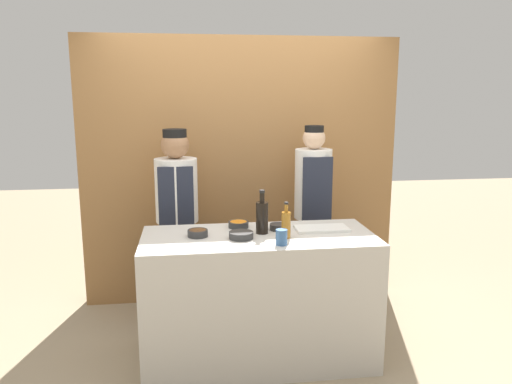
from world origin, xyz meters
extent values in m
plane|color=tan|center=(0.00, 0.00, 0.00)|extent=(14.00, 14.00, 0.00)
cube|color=olive|center=(0.00, 1.20, 1.20)|extent=(2.86, 0.18, 2.40)
cube|color=beige|center=(0.00, 0.00, 0.47)|extent=(1.63, 0.72, 0.93)
cylinder|color=#2D2D2D|center=(-0.13, -0.06, 0.96)|extent=(0.17, 0.17, 0.05)
cylinder|color=yellow|center=(-0.13, -0.06, 0.97)|extent=(0.14, 0.14, 0.01)
cylinder|color=#2D2D2D|center=(-0.12, 0.22, 0.95)|extent=(0.15, 0.15, 0.05)
cylinder|color=orange|center=(-0.12, 0.22, 0.97)|extent=(0.12, 0.12, 0.01)
cylinder|color=#2D2D2D|center=(-0.42, 0.03, 0.96)|extent=(0.14, 0.14, 0.05)
cylinder|color=brown|center=(-0.42, 0.03, 0.97)|extent=(0.11, 0.11, 0.01)
cylinder|color=#2D2D2D|center=(0.16, 0.12, 0.95)|extent=(0.13, 0.13, 0.04)
cylinder|color=green|center=(0.16, 0.12, 0.97)|extent=(0.11, 0.11, 0.01)
cube|color=white|center=(0.47, 0.08, 0.94)|extent=(0.38, 0.20, 0.02)
cylinder|color=#9E661E|center=(0.18, -0.09, 1.02)|extent=(0.06, 0.06, 0.18)
cylinder|color=#9E661E|center=(0.18, -0.09, 1.14)|extent=(0.03, 0.03, 0.06)
cylinder|color=black|center=(0.18, -0.09, 1.18)|extent=(0.03, 0.03, 0.02)
cylinder|color=black|center=(0.03, 0.05, 1.04)|extent=(0.09, 0.09, 0.22)
cylinder|color=black|center=(0.03, 0.05, 1.19)|extent=(0.03, 0.03, 0.07)
cylinder|color=black|center=(0.03, 0.05, 1.23)|extent=(0.04, 0.04, 0.02)
cylinder|color=#386093|center=(0.12, -0.24, 0.98)|extent=(0.08, 0.08, 0.10)
cylinder|color=#28282D|center=(-0.58, 0.78, 0.43)|extent=(0.25, 0.25, 0.85)
cylinder|color=white|center=(-0.58, 0.78, 1.12)|extent=(0.35, 0.35, 0.53)
cube|color=#232838|center=(-0.58, 0.62, 1.09)|extent=(0.28, 0.02, 0.49)
sphere|color=#9E704C|center=(-0.58, 0.78, 1.49)|extent=(0.23, 0.23, 0.23)
cylinder|color=black|center=(-0.58, 0.78, 1.58)|extent=(0.19, 0.19, 0.08)
cylinder|color=#28282D|center=(0.58, 0.78, 0.42)|extent=(0.23, 0.23, 0.84)
cylinder|color=white|center=(0.58, 0.78, 1.14)|extent=(0.31, 0.31, 0.60)
cube|color=#232838|center=(0.58, 0.63, 1.12)|extent=(0.25, 0.02, 0.55)
sphere|color=beige|center=(0.58, 0.78, 1.54)|extent=(0.19, 0.19, 0.19)
cylinder|color=black|center=(0.58, 0.78, 1.61)|extent=(0.16, 0.16, 0.07)
camera|label=1|loc=(-0.47, -3.32, 1.91)|focal=35.00mm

